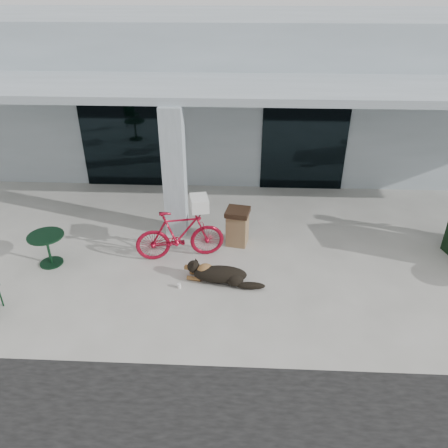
# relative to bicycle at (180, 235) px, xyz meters

# --- Properties ---
(ground) EXTENTS (80.00, 80.00, 0.00)m
(ground) POSITION_rel_bicycle_xyz_m (1.26, -1.14, -0.59)
(ground) COLOR beige
(ground) RESTS_ON ground
(building) EXTENTS (22.00, 7.00, 4.50)m
(building) POSITION_rel_bicycle_xyz_m (1.26, 7.36, 1.66)
(building) COLOR #B2BFC9
(building) RESTS_ON ground
(storefront_glass_left) EXTENTS (2.80, 0.06, 2.70)m
(storefront_glass_left) POSITION_rel_bicycle_xyz_m (-1.94, 3.84, 0.76)
(storefront_glass_left) COLOR black
(storefront_glass_left) RESTS_ON ground
(storefront_glass_right) EXTENTS (2.40, 0.06, 2.70)m
(storefront_glass_right) POSITION_rel_bicycle_xyz_m (3.06, 3.84, 0.76)
(storefront_glass_right) COLOR black
(storefront_glass_right) RESTS_ON ground
(column) EXTENTS (0.50, 0.50, 3.12)m
(column) POSITION_rel_bicycle_xyz_m (-0.24, 1.16, 0.97)
(column) COLOR #B2BFC9
(column) RESTS_ON ground
(overhang) EXTENTS (22.00, 2.80, 0.18)m
(overhang) POSITION_rel_bicycle_xyz_m (1.26, 2.46, 2.62)
(overhang) COLOR #B2BFC9
(overhang) RESTS_ON column
(bicycle) EXTENTS (2.03, 0.98, 1.18)m
(bicycle) POSITION_rel_bicycle_xyz_m (0.00, 0.00, 0.00)
(bicycle) COLOR maroon
(bicycle) RESTS_ON ground
(laundry_basket) EXTENTS (0.46, 0.56, 0.29)m
(laundry_basket) POSITION_rel_bicycle_xyz_m (0.44, 0.10, 0.73)
(laundry_basket) COLOR white
(laundry_basket) RESTS_ON bicycle
(dog) EXTENTS (1.33, 0.66, 0.42)m
(dog) POSITION_rel_bicycle_xyz_m (0.94, -0.88, -0.38)
(dog) COLOR black
(dog) RESTS_ON ground
(cup_near_dog) EXTENTS (0.09, 0.09, 0.10)m
(cup_near_dog) POSITION_rel_bicycle_xyz_m (0.11, -1.12, -0.54)
(cup_near_dog) COLOR white
(cup_near_dog) RESTS_ON ground
(cafe_table_near) EXTENTS (0.85, 0.85, 0.72)m
(cafe_table_near) POSITION_rel_bicycle_xyz_m (-2.83, -0.39, -0.23)
(cafe_table_near) COLOR #12341E
(cafe_table_near) RESTS_ON ground
(trash_receptacle) EXTENTS (0.61, 0.61, 0.89)m
(trash_receptacle) POSITION_rel_bicycle_xyz_m (1.25, 0.66, -0.14)
(trash_receptacle) COLOR olive
(trash_receptacle) RESTS_ON ground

